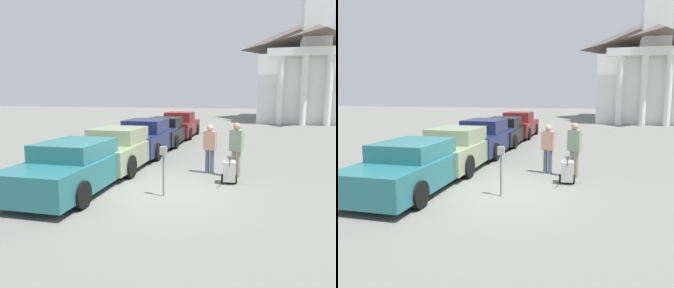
% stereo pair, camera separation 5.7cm
% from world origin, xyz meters
% --- Properties ---
extents(ground_plane, '(120.00, 120.00, 0.00)m').
position_xyz_m(ground_plane, '(0.00, 0.00, 0.00)').
color(ground_plane, slate).
extents(parked_car_teal, '(2.12, 5.17, 1.40)m').
position_xyz_m(parked_car_teal, '(-2.44, -0.16, 0.66)').
color(parked_car_teal, '#23666B').
rests_on(parked_car_teal, ground_plane).
extents(parked_car_sage, '(2.13, 4.73, 1.49)m').
position_xyz_m(parked_car_sage, '(-2.44, 2.72, 0.70)').
color(parked_car_sage, gray).
rests_on(parked_car_sage, ground_plane).
extents(parked_car_navy, '(2.09, 5.09, 1.57)m').
position_xyz_m(parked_car_navy, '(-2.44, 5.77, 0.73)').
color(parked_car_navy, '#19234C').
rests_on(parked_car_navy, ground_plane).
extents(parked_car_black, '(2.04, 4.88, 1.47)m').
position_xyz_m(parked_car_black, '(-2.44, 8.90, 0.67)').
color(parked_car_black, black).
rests_on(parked_car_black, ground_plane).
extents(parked_car_maroon, '(2.08, 4.66, 1.59)m').
position_xyz_m(parked_car_maroon, '(-2.44, 12.21, 0.74)').
color(parked_car_maroon, maroon).
rests_on(parked_car_maroon, ground_plane).
extents(parking_meter, '(0.18, 0.09, 1.33)m').
position_xyz_m(parking_meter, '(0.09, -0.23, 0.93)').
color(parking_meter, slate).
rests_on(parking_meter, ground_plane).
extents(person_worker, '(0.46, 0.31, 1.68)m').
position_xyz_m(person_worker, '(0.89, 2.67, 0.95)').
color(person_worker, '#515670').
rests_on(person_worker, ground_plane).
extents(person_supervisor, '(0.47, 0.35, 1.78)m').
position_xyz_m(person_supervisor, '(1.79, 2.37, 1.02)').
color(person_supervisor, gray).
rests_on(person_supervisor, ground_plane).
extents(equipment_cart, '(0.50, 1.00, 1.00)m').
position_xyz_m(equipment_cart, '(1.65, 1.53, 0.39)').
color(equipment_cart, '#B2B2AD').
rests_on(equipment_cart, ground_plane).
extents(church, '(10.18, 17.65, 22.50)m').
position_xyz_m(church, '(7.17, 31.42, 5.68)').
color(church, white).
rests_on(church, ground_plane).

